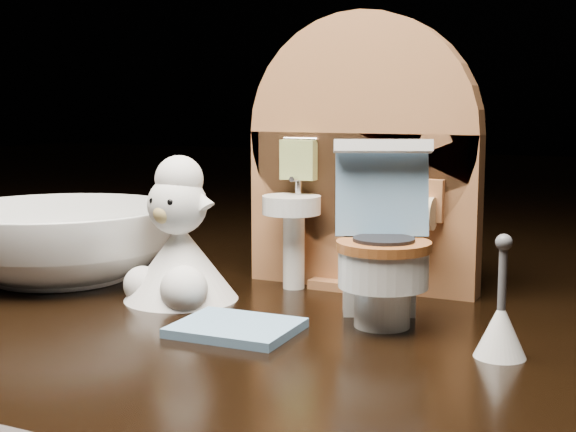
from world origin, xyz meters
name	(u,v)px	position (x,y,z in m)	size (l,w,h in m)	color
backdrop_panel	(360,169)	(0.00, 0.06, 0.07)	(0.13, 0.05, 0.15)	#A7683C
toy_toilet	(382,256)	(0.03, 0.00, 0.03)	(0.05, 0.06, 0.09)	white
bath_mat	(236,328)	(-0.02, -0.04, 0.00)	(0.05, 0.04, 0.00)	#6B95B9
toilet_brush	(501,325)	(0.09, -0.03, 0.01)	(0.02, 0.02, 0.05)	white
plush_lamb	(179,249)	(-0.08, 0.00, 0.03)	(0.06, 0.06, 0.08)	white
ceramic_bowl	(61,242)	(-0.17, 0.01, 0.02)	(0.13, 0.13, 0.04)	white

